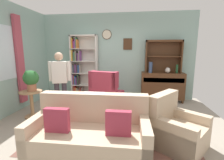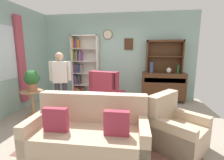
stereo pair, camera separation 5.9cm
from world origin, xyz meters
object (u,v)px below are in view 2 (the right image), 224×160
Objects in this scene: bookshelf at (83,68)px; couch_floral at (89,134)px; sideboard at (163,86)px; vase_tall at (151,67)px; wingback_chair at (107,94)px; person_reading at (61,79)px; potted_plant_large at (32,79)px; armchair_floral at (175,130)px; vase_round at (169,70)px; potted_plant_small at (46,114)px; sideboard_hutch at (164,52)px; bottle_wine at (178,69)px; plant_stand at (32,101)px.

bookshelf is 3.28m from couch_floral.
sideboard is 3.31m from couch_floral.
vase_tall is at bearing 67.83° from couch_floral.
person_reading reaches higher than wingback_chair.
sideboard is 3.76m from potted_plant_large.
wingback_chair reaches higher than armchair_floral.
wingback_chair is (-1.80, -0.73, -0.62)m from vase_round.
potted_plant_large is at bearing -161.12° from person_reading.
sideboard is 2.56m from armchair_floral.
potted_plant_large is 1.80× the size of potted_plant_small.
vase_tall reaches higher than vase_round.
bookshelf reaches higher than potted_plant_large.
bottle_wine is (0.39, -0.20, -0.51)m from sideboard_hutch.
vase_tall reaches higher than sideboard.
potted_plant_small is (-0.24, -1.99, -0.86)m from bookshelf.
person_reading is (-2.31, -1.40, -0.18)m from vase_tall.
sideboard_hutch is at bearing 153.04° from bottle_wine.
sideboard is 2.01× the size of plant_stand.
bottle_wine is at bearing 29.04° from potted_plant_small.
wingback_chair is 2.12× the size of potted_plant_large.
wingback_chair is (0.98, -0.88, -0.64)m from bookshelf.
bookshelf reaches higher than plant_stand.
armchair_floral is 2.17× the size of potted_plant_large.
potted_plant_small is at bearing -137.73° from wingback_chair.
wingback_chair is at bearing 42.27° from potted_plant_small.
person_reading is at bearing 128.61° from couch_floral.
bookshelf is at bearing 178.21° from sideboard.
couch_floral is 2.13m from wingback_chair.
sideboard_hutch is 1.02× the size of armchair_floral.
vase_tall is at bearing -178.51° from vase_round.
sideboard_hutch is 1.05× the size of wingback_chair.
couch_floral is (1.10, -3.00, -0.71)m from bookshelf.
bookshelf is 3.25× the size of plant_stand.
vase_tall is at bearing 28.90° from potted_plant_large.
vase_round reaches higher than wingback_chair.
bottle_wine reaches higher than vase_round.
wingback_chair reaches higher than sideboard.
couch_floral is at bearing -164.78° from armchair_floral.
sideboard is at bearing 27.09° from potted_plant_large.
wingback_chair is 1.34m from person_reading.
bottle_wine is at bearing -3.24° from bookshelf.
sideboard_hutch reaches higher than wingback_chair.
person_reading is at bearing -155.66° from bottle_wine.
sideboard_hutch is at bearing 29.03° from plant_stand.
sideboard_hutch reaches higher than potted_plant_large.
potted_plant_small is at bearing -96.84° from bookshelf.
bookshelf is 3.04m from bottle_wine.
vase_round is (0.13, -0.18, -0.55)m from sideboard_hutch.
sideboard_hutch is 4.13× the size of bottle_wine.
sideboard is at bearing -90.00° from sideboard_hutch.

